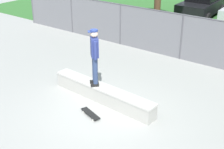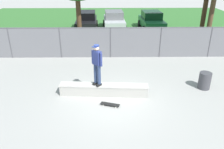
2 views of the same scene
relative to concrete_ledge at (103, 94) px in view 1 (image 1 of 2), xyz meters
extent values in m
plane|color=#9E9E99|center=(0.35, -0.59, -0.26)|extent=(80.00, 80.00, 0.00)
cube|color=#A8A59E|center=(0.00, 0.00, -0.03)|extent=(3.93, 0.69, 0.46)
cube|color=beige|center=(0.00, 0.00, 0.23)|extent=(3.97, 0.73, 0.06)
cube|color=black|center=(-0.21, -0.13, 0.31)|extent=(0.26, 0.26, 0.10)
cube|color=black|center=(-0.37, 0.02, 0.31)|extent=(0.26, 0.26, 0.10)
cylinder|color=navy|center=(-0.19, -0.11, 0.80)|extent=(0.15, 0.15, 0.88)
cylinder|color=navy|center=(-0.35, 0.04, 0.80)|extent=(0.15, 0.15, 0.88)
cube|color=navy|center=(-0.27, -0.04, 1.54)|extent=(0.43, 0.42, 0.60)
cylinder|color=navy|center=(-0.08, -0.21, 1.52)|extent=(0.10, 0.10, 0.58)
cylinder|color=navy|center=(-0.45, 0.13, 1.52)|extent=(0.10, 0.10, 0.58)
sphere|color=beige|center=(-0.27, -0.04, 1.97)|extent=(0.22, 0.22, 0.22)
cylinder|color=navy|center=(-0.27, -0.04, 2.07)|extent=(0.23, 0.23, 0.06)
cube|color=navy|center=(-0.35, -0.13, 2.04)|extent=(0.23, 0.22, 0.02)
cube|color=black|center=(0.28, -0.93, -0.18)|extent=(0.82, 0.43, 0.02)
cube|color=#B2B2B7|center=(0.02, -0.85, -0.20)|extent=(0.10, 0.15, 0.02)
cube|color=#B2B2B7|center=(0.54, -1.02, -0.20)|extent=(0.10, 0.15, 0.02)
cylinder|color=silver|center=(0.04, -0.77, -0.24)|extent=(0.06, 0.04, 0.05)
cylinder|color=silver|center=(-0.01, -0.93, -0.24)|extent=(0.06, 0.04, 0.05)
cylinder|color=silver|center=(0.56, -0.94, -0.24)|extent=(0.06, 0.04, 0.05)
cylinder|color=silver|center=(0.51, -1.10, -0.24)|extent=(0.06, 0.04, 0.05)
cylinder|color=#4C4C51|center=(-9.09, 4.84, 0.71)|extent=(0.07, 0.07, 1.95)
cylinder|color=#4C4C51|center=(-5.94, 4.84, 0.71)|extent=(0.07, 0.07, 1.95)
cylinder|color=#4C4C51|center=(-2.80, 4.84, 0.71)|extent=(0.07, 0.07, 1.95)
cylinder|color=#4C4C51|center=(0.35, 4.84, 0.71)|extent=(0.07, 0.07, 1.95)
cylinder|color=#4C4C51|center=(0.35, 4.84, 1.66)|extent=(18.87, 0.05, 0.05)
cube|color=slate|center=(0.35, 4.84, 0.71)|extent=(18.87, 0.01, 1.95)
cylinder|color=#513823|center=(-1.75, 6.38, 1.63)|extent=(0.32, 0.32, 3.79)
cube|color=black|center=(-1.80, 12.09, 0.41)|extent=(1.96, 4.26, 0.70)
cylinder|color=black|center=(-0.85, 10.82, 0.06)|extent=(0.24, 0.65, 0.64)
cylinder|color=black|center=(-2.65, 10.76, 0.06)|extent=(0.24, 0.65, 0.64)
cylinder|color=black|center=(-0.95, 13.43, 0.06)|extent=(0.24, 0.65, 0.64)
cylinder|color=black|center=(-2.75, 13.36, 0.06)|extent=(0.24, 0.65, 0.64)
cylinder|color=black|center=(-0.11, 10.95, 0.06)|extent=(0.24, 0.65, 0.64)
camera|label=1|loc=(5.74, -7.06, 4.87)|focal=51.31mm
camera|label=2|loc=(0.24, -9.02, 4.93)|focal=36.67mm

